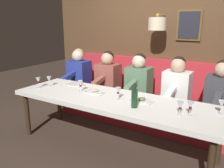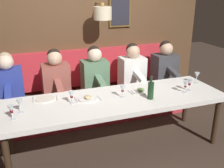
{
  "view_description": "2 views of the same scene",
  "coord_description": "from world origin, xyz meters",
  "px_view_note": "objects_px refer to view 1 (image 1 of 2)",
  "views": [
    {
      "loc": [
        -2.54,
        -1.53,
        1.74
      ],
      "look_at": [
        0.05,
        0.04,
        0.92
      ],
      "focal_mm": 37.28,
      "sensor_mm": 36.0,
      "label": 1
    },
    {
      "loc": [
        -2.82,
        1.06,
        2.04
      ],
      "look_at": [
        0.05,
        0.04,
        0.92
      ],
      "focal_mm": 41.3,
      "sensor_mm": 36.0,
      "label": 2
    }
  ],
  "objects_px": {
    "wine_glass_0": "(118,91)",
    "wine_glass_1": "(49,79)",
    "wine_glass_6": "(190,106)",
    "wine_glass_4": "(180,106)",
    "wine_glass_3": "(222,105)",
    "wine_glass_2": "(38,81)",
    "diner_far": "(108,75)",
    "wine_glass_5": "(80,84)",
    "dining_table": "(112,102)",
    "wine_bottle": "(134,98)",
    "diner_near": "(177,84)",
    "diner_farthest": "(79,71)",
    "diner_nearest": "(221,90)",
    "diner_middle": "(139,79)"
  },
  "relations": [
    {
      "from": "wine_glass_2",
      "to": "diner_far",
      "type": "bearing_deg",
      "value": -30.19
    },
    {
      "from": "wine_glass_3",
      "to": "wine_bottle",
      "type": "height_order",
      "value": "wine_bottle"
    },
    {
      "from": "dining_table",
      "to": "diner_middle",
      "type": "relative_size",
      "value": 3.62
    },
    {
      "from": "diner_middle",
      "to": "wine_glass_3",
      "type": "distance_m",
      "value": 1.54
    },
    {
      "from": "diner_far",
      "to": "wine_glass_3",
      "type": "relative_size",
      "value": 4.82
    },
    {
      "from": "dining_table",
      "to": "wine_glass_0",
      "type": "xyz_separation_m",
      "value": [
        0.0,
        -0.09,
        0.18
      ]
    },
    {
      "from": "dining_table",
      "to": "wine_glass_4",
      "type": "height_order",
      "value": "wine_glass_4"
    },
    {
      "from": "diner_middle",
      "to": "wine_glass_6",
      "type": "xyz_separation_m",
      "value": [
        -0.97,
        -1.06,
        0.04
      ]
    },
    {
      "from": "diner_near",
      "to": "diner_far",
      "type": "distance_m",
      "value": 1.24
    },
    {
      "from": "wine_glass_0",
      "to": "wine_glass_2",
      "type": "relative_size",
      "value": 1.0
    },
    {
      "from": "wine_glass_4",
      "to": "wine_glass_6",
      "type": "bearing_deg",
      "value": -64.42
    },
    {
      "from": "dining_table",
      "to": "wine_glass_1",
      "type": "height_order",
      "value": "wine_glass_1"
    },
    {
      "from": "diner_near",
      "to": "diner_farthest",
      "type": "bearing_deg",
      "value": 90.0
    },
    {
      "from": "diner_middle",
      "to": "wine_bottle",
      "type": "xyz_separation_m",
      "value": [
        -1.04,
        -0.43,
        0.04
      ]
    },
    {
      "from": "diner_near",
      "to": "wine_glass_5",
      "type": "height_order",
      "value": "diner_near"
    },
    {
      "from": "wine_glass_6",
      "to": "diner_far",
      "type": "bearing_deg",
      "value": 59.9
    },
    {
      "from": "wine_glass_3",
      "to": "wine_glass_4",
      "type": "distance_m",
      "value": 0.46
    },
    {
      "from": "dining_table",
      "to": "wine_glass_0",
      "type": "relative_size",
      "value": 17.47
    },
    {
      "from": "diner_farthest",
      "to": "wine_glass_1",
      "type": "height_order",
      "value": "diner_farthest"
    },
    {
      "from": "wine_glass_0",
      "to": "wine_glass_1",
      "type": "height_order",
      "value": "same"
    },
    {
      "from": "diner_near",
      "to": "wine_glass_6",
      "type": "relative_size",
      "value": 4.82
    },
    {
      "from": "wine_glass_0",
      "to": "wine_glass_4",
      "type": "height_order",
      "value": "same"
    },
    {
      "from": "diner_far",
      "to": "wine_bottle",
      "type": "height_order",
      "value": "diner_far"
    },
    {
      "from": "dining_table",
      "to": "wine_glass_6",
      "type": "relative_size",
      "value": 17.47
    },
    {
      "from": "diner_middle",
      "to": "wine_glass_6",
      "type": "relative_size",
      "value": 4.82
    },
    {
      "from": "diner_middle",
      "to": "wine_bottle",
      "type": "bearing_deg",
      "value": -157.64
    },
    {
      "from": "diner_farthest",
      "to": "wine_glass_2",
      "type": "bearing_deg",
      "value": -177.01
    },
    {
      "from": "diner_farthest",
      "to": "wine_glass_0",
      "type": "height_order",
      "value": "diner_farthest"
    },
    {
      "from": "dining_table",
      "to": "wine_glass_2",
      "type": "bearing_deg",
      "value": 97.57
    },
    {
      "from": "wine_glass_3",
      "to": "wine_glass_4",
      "type": "relative_size",
      "value": 1.0
    },
    {
      "from": "wine_bottle",
      "to": "wine_glass_6",
      "type": "bearing_deg",
      "value": -83.0
    },
    {
      "from": "diner_middle",
      "to": "diner_farthest",
      "type": "xyz_separation_m",
      "value": [
        0.0,
        1.27,
        0.0
      ]
    },
    {
      "from": "wine_glass_6",
      "to": "wine_glass_5",
      "type": "bearing_deg",
      "value": 86.15
    },
    {
      "from": "wine_glass_2",
      "to": "wine_glass_4",
      "type": "xyz_separation_m",
      "value": [
        0.03,
        -2.18,
        0.0
      ]
    },
    {
      "from": "diner_far",
      "to": "diner_farthest",
      "type": "bearing_deg",
      "value": 90.0
    },
    {
      "from": "wine_glass_3",
      "to": "diner_farthest",
      "type": "bearing_deg",
      "value": 74.05
    },
    {
      "from": "wine_glass_2",
      "to": "wine_glass_6",
      "type": "distance_m",
      "value": 2.28
    },
    {
      "from": "diner_far",
      "to": "wine_glass_1",
      "type": "relative_size",
      "value": 4.82
    },
    {
      "from": "wine_glass_6",
      "to": "wine_bottle",
      "type": "distance_m",
      "value": 0.64
    },
    {
      "from": "wine_glass_2",
      "to": "wine_glass_6",
      "type": "height_order",
      "value": "same"
    },
    {
      "from": "wine_glass_1",
      "to": "wine_glass_6",
      "type": "relative_size",
      "value": 1.0
    },
    {
      "from": "dining_table",
      "to": "wine_glass_3",
      "type": "distance_m",
      "value": 1.34
    },
    {
      "from": "diner_middle",
      "to": "wine_glass_0",
      "type": "relative_size",
      "value": 4.82
    },
    {
      "from": "wine_bottle",
      "to": "diner_farthest",
      "type": "bearing_deg",
      "value": 58.43
    },
    {
      "from": "wine_glass_5",
      "to": "wine_bottle",
      "type": "xyz_separation_m",
      "value": [
        -0.18,
        -0.97,
        0.0
      ]
    },
    {
      "from": "wine_glass_1",
      "to": "wine_glass_4",
      "type": "relative_size",
      "value": 1.0
    },
    {
      "from": "wine_glass_3",
      "to": "wine_bottle",
      "type": "xyz_separation_m",
      "value": [
        -0.3,
        0.91,
        -0.0
      ]
    },
    {
      "from": "diner_nearest",
      "to": "diner_near",
      "type": "xyz_separation_m",
      "value": [
        0.0,
        0.61,
        0.0
      ]
    },
    {
      "from": "diner_nearest",
      "to": "diner_far",
      "type": "xyz_separation_m",
      "value": [
        0.0,
        1.85,
        0.0
      ]
    },
    {
      "from": "wine_glass_4",
      "to": "wine_glass_6",
      "type": "distance_m",
      "value": 0.11
    }
  ]
}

